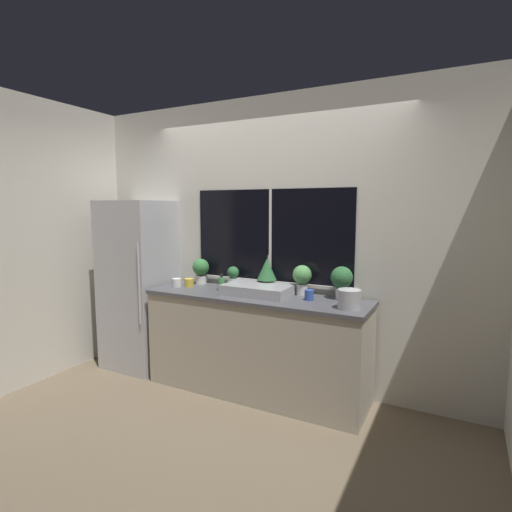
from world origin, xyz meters
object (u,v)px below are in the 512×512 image
potted_plant_left (233,277)px  kettle (349,298)px  potted_plant_far_left (201,269)px  mug_yellow (189,283)px  sink (258,289)px  soap_bottle (222,283)px  mug_blue (309,295)px  potted_plant_center (267,271)px  refrigerator (140,284)px  potted_plant_far_right (342,279)px  mug_white (177,283)px  potted_plant_right (302,277)px

potted_plant_left → kettle: 1.25m
potted_plant_far_left → mug_yellow: (-0.03, -0.16, -0.11)m
sink → soap_bottle: bearing=-179.0°
mug_blue → mug_yellow: bearing=179.7°
potted_plant_center → mug_yellow: potted_plant_center is taller
potted_plant_far_left → soap_bottle: 0.41m
refrigerator → potted_plant_far_left: refrigerator is taller
soap_bottle → potted_plant_far_left: bearing=153.7°
refrigerator → potted_plant_far_right: (2.11, 0.17, 0.20)m
sink → kettle: bearing=-8.7°
mug_white → refrigerator: bearing=173.7°
potted_plant_left → potted_plant_far_right: potted_plant_far_right is taller
soap_bottle → mug_yellow: soap_bottle is taller
mug_yellow → potted_plant_far_left: bearing=81.0°
potted_plant_center → mug_blue: size_ratio=3.48×
mug_white → sink: bearing=4.1°
refrigerator → soap_bottle: 1.02m
refrigerator → mug_yellow: bearing=1.0°
sink → refrigerator: bearing=-179.9°
potted_plant_far_left → sink: bearing=-13.0°
mug_white → mug_blue: size_ratio=1.03×
potted_plant_far_right → mug_blue: potted_plant_far_right is taller
potted_plant_far_right → kettle: bearing=-64.5°
potted_plant_center → kettle: potted_plant_center is taller
potted_plant_far_left → soap_bottle: potted_plant_far_left is taller
potted_plant_far_left → potted_plant_right: (1.09, 0.00, 0.01)m
potted_plant_right → mug_white: 1.24m
potted_plant_left → mug_blue: 0.86m
potted_plant_far_right → potted_plant_far_left: bearing=180.0°
potted_plant_center → mug_blue: potted_plant_center is taller
potted_plant_far_left → soap_bottle: bearing=-26.3°
potted_plant_far_left → potted_plant_far_right: bearing=0.0°
mug_blue → potted_plant_left: bearing=168.6°
refrigerator → potted_plant_left: refrigerator is taller
potted_plant_far_right → mug_blue: 0.31m
potted_plant_left → mug_yellow: size_ratio=2.30×
potted_plant_center → mug_white: (-0.87, -0.23, -0.15)m
potted_plant_far_right → mug_yellow: potted_plant_far_right is taller
sink → potted_plant_left: 0.41m
potted_plant_far_left → potted_plant_center: bearing=-0.0°
refrigerator → mug_white: bearing=-6.3°
potted_plant_right → mug_blue: potted_plant_right is taller
sink → mug_white: 0.87m
soap_bottle → mug_blue: soap_bottle is taller
refrigerator → kettle: 2.26m
kettle → sink: bearing=171.3°
potted_plant_left → mug_yellow: bearing=-158.1°
mug_white → kettle: kettle is taller
potted_plant_left → kettle: (1.21, -0.30, -0.02)m
potted_plant_right → mug_blue: bearing=-52.6°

